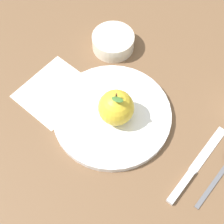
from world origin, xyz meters
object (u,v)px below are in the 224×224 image
object	(u,v)px
side_bowl	(113,41)
knife	(193,171)
linen_napkin	(55,91)
apple	(116,108)
dinner_plate	(112,114)

from	to	relation	value
side_bowl	knife	xyz separation A→B (m)	(0.35, 0.09, -0.02)
linen_napkin	side_bowl	bearing A→B (deg)	123.44
apple	linen_napkin	distance (m)	0.17
apple	side_bowl	world-z (taller)	apple
knife	linen_napkin	world-z (taller)	knife
apple	linen_napkin	bearing A→B (deg)	-129.00
dinner_plate	linen_napkin	world-z (taller)	dinner_plate
apple	knife	size ratio (longest dim) A/B	0.53
knife	apple	bearing A→B (deg)	-138.64
linen_napkin	apple	bearing A→B (deg)	51.00
dinner_plate	apple	size ratio (longest dim) A/B	2.91
apple	linen_napkin	size ratio (longest dim) A/B	0.58
dinner_plate	linen_napkin	xyz separation A→B (m)	(-0.09, -0.12, -0.01)
dinner_plate	knife	size ratio (longest dim) A/B	1.53
side_bowl	knife	world-z (taller)	side_bowl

